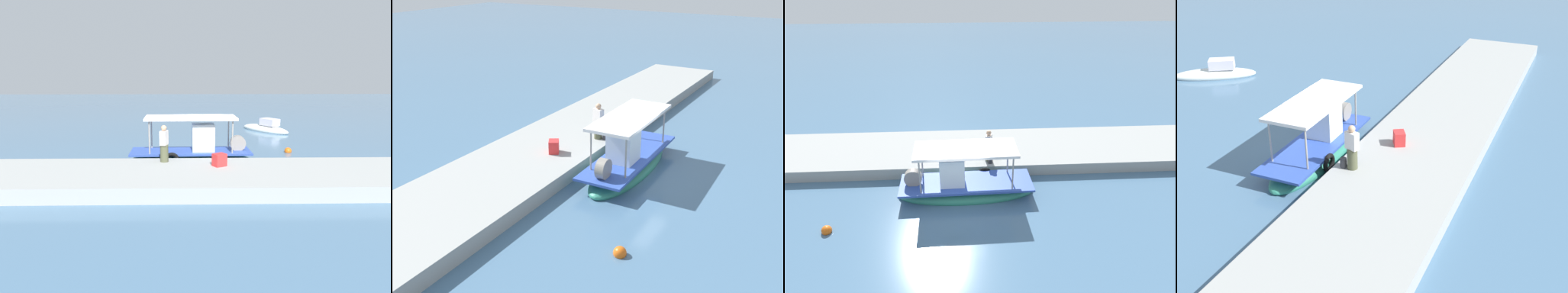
% 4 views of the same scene
% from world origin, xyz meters
% --- Properties ---
extents(ground_plane, '(120.00, 120.00, 0.00)m').
position_xyz_m(ground_plane, '(0.00, 0.00, 0.00)').
color(ground_plane, '#466988').
extents(dock_quay, '(36.00, 4.55, 0.60)m').
position_xyz_m(dock_quay, '(0.00, -4.08, 0.30)').
color(dock_quay, '#999B99').
rests_on(dock_quay, ground_plane).
extents(main_fishing_boat, '(6.34, 2.16, 2.74)m').
position_xyz_m(main_fishing_boat, '(-0.28, -0.35, 0.44)').
color(main_fishing_boat, '#2F846D').
rests_on(main_fishing_boat, ground_plane).
extents(fisherman_near_bollard, '(0.46, 0.52, 1.66)m').
position_xyz_m(fisherman_near_bollard, '(-1.58, -2.48, 1.35)').
color(fisherman_near_bollard, '#4F5238').
rests_on(fisherman_near_bollard, dock_quay).
extents(mooring_bollard, '(0.24, 0.24, 0.36)m').
position_xyz_m(mooring_bollard, '(-1.65, -2.16, 0.78)').
color(mooring_bollard, '#2D2D33').
rests_on(mooring_bollard, dock_quay).
extents(cargo_crate, '(0.66, 0.62, 0.54)m').
position_xyz_m(cargo_crate, '(0.83, -3.30, 0.87)').
color(cargo_crate, red).
rests_on(cargo_crate, dock_quay).
extents(marker_buoy, '(0.41, 0.41, 0.41)m').
position_xyz_m(marker_buoy, '(5.27, 2.04, 0.08)').
color(marker_buoy, orange).
rests_on(marker_buoy, ground_plane).
extents(moored_boat_near, '(3.80, 4.65, 1.27)m').
position_xyz_m(moored_boat_near, '(5.64, 9.96, 0.19)').
color(moored_boat_near, silver).
rests_on(moored_boat_near, ground_plane).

